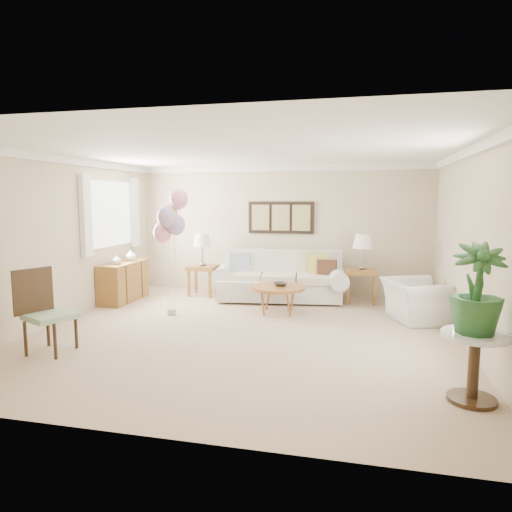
# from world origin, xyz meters

# --- Properties ---
(ground_plane) EXTENTS (6.00, 6.00, 0.00)m
(ground_plane) POSITION_xyz_m (0.00, 0.00, 0.00)
(ground_plane) COLOR tan
(room_shell) EXTENTS (6.04, 6.04, 2.60)m
(room_shell) POSITION_xyz_m (-0.11, 0.09, 1.63)
(room_shell) COLOR beige
(room_shell) RESTS_ON ground
(wall_art_triptych) EXTENTS (1.35, 0.06, 0.65)m
(wall_art_triptych) POSITION_xyz_m (0.00, 2.96, 1.55)
(wall_art_triptych) COLOR black
(wall_art_triptych) RESTS_ON ground
(sofa) EXTENTS (2.65, 1.24, 0.94)m
(sofa) POSITION_xyz_m (0.12, 2.28, 0.37)
(sofa) COLOR silver
(sofa) RESTS_ON ground
(end_table_left) EXTENTS (0.55, 0.50, 0.60)m
(end_table_left) POSITION_xyz_m (-1.47, 2.33, 0.51)
(end_table_left) COLOR brown
(end_table_left) RESTS_ON ground
(end_table_right) EXTENTS (0.58, 0.53, 0.63)m
(end_table_right) POSITION_xyz_m (1.64, 2.38, 0.53)
(end_table_right) COLOR brown
(end_table_right) RESTS_ON ground
(lamp_left) EXTENTS (0.36, 0.36, 0.64)m
(lamp_left) POSITION_xyz_m (-1.47, 2.33, 1.09)
(lamp_left) COLOR gray
(lamp_left) RESTS_ON end_table_left
(lamp_right) EXTENTS (0.37, 0.37, 0.65)m
(lamp_right) POSITION_xyz_m (1.64, 2.38, 1.13)
(lamp_right) COLOR gray
(lamp_right) RESTS_ON end_table_right
(coffee_table) EXTENTS (0.92, 0.92, 0.46)m
(coffee_table) POSITION_xyz_m (0.26, 1.24, 0.43)
(coffee_table) COLOR olive
(coffee_table) RESTS_ON ground
(decor_bowl) EXTENTS (0.31, 0.31, 0.06)m
(decor_bowl) POSITION_xyz_m (0.30, 1.27, 0.49)
(decor_bowl) COLOR #2E2824
(decor_bowl) RESTS_ON coffee_table
(armchair) EXTENTS (1.15, 1.23, 0.65)m
(armchair) POSITION_xyz_m (2.50, 1.27, 0.32)
(armchair) COLOR silver
(armchair) RESTS_ON ground
(side_table) EXTENTS (0.62, 0.62, 0.67)m
(side_table) POSITION_xyz_m (2.69, -1.69, 0.51)
(side_table) COLOR silver
(side_table) RESTS_ON ground
(potted_plant) EXTENTS (0.50, 0.50, 0.85)m
(potted_plant) POSITION_xyz_m (2.68, -1.70, 1.10)
(potted_plant) COLOR #1A541F
(potted_plant) RESTS_ON side_table
(accent_chair) EXTENTS (0.70, 0.69, 1.07)m
(accent_chair) POSITION_xyz_m (-2.24, -1.37, 0.55)
(accent_chair) COLOR #87A383
(accent_chair) RESTS_ON ground
(credenza) EXTENTS (0.46, 1.20, 0.74)m
(credenza) POSITION_xyz_m (-2.76, 1.50, 0.37)
(credenza) COLOR brown
(credenza) RESTS_ON ground
(vase_white) EXTENTS (0.18, 0.18, 0.18)m
(vase_white) POSITION_xyz_m (-2.74, 1.25, 0.83)
(vase_white) COLOR silver
(vase_white) RESTS_ON credenza
(vase_sage) EXTENTS (0.27, 0.27, 0.21)m
(vase_sage) POSITION_xyz_m (-2.74, 1.77, 0.85)
(vase_sage) COLOR silver
(vase_sage) RESTS_ON credenza
(balloon_cluster) EXTENTS (0.56, 0.61, 2.10)m
(balloon_cluster) POSITION_xyz_m (-1.43, 0.71, 1.62)
(balloon_cluster) COLOR gray
(balloon_cluster) RESTS_ON ground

